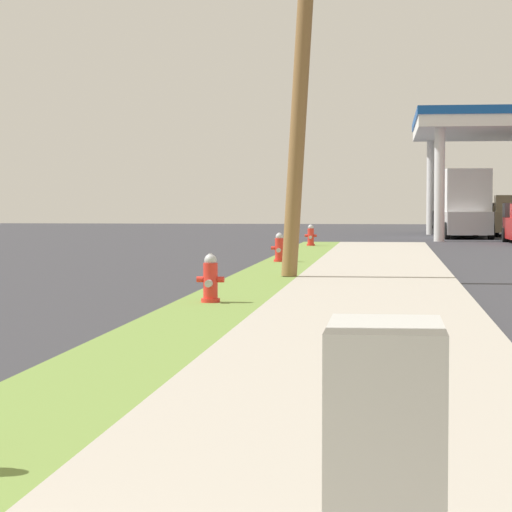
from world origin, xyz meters
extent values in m
cylinder|color=red|center=(0.57, 14.34, 0.15)|extent=(0.29, 0.29, 0.06)
cylinder|color=red|center=(0.57, 14.34, 0.42)|extent=(0.22, 0.22, 0.60)
sphere|color=#B2B2B7|center=(0.57, 14.34, 0.76)|extent=(0.19, 0.19, 0.19)
cylinder|color=#B2B2B7|center=(0.57, 14.34, 0.84)|extent=(0.06, 0.06, 0.05)
cylinder|color=red|center=(0.41, 14.34, 0.47)|extent=(0.10, 0.09, 0.09)
cylinder|color=red|center=(0.73, 14.34, 0.47)|extent=(0.10, 0.09, 0.09)
cylinder|color=#B2B2B7|center=(0.57, 14.17, 0.42)|extent=(0.11, 0.12, 0.11)
cylinder|color=red|center=(0.47, 25.82, 0.15)|extent=(0.29, 0.29, 0.06)
cylinder|color=red|center=(0.47, 25.82, 0.42)|extent=(0.22, 0.22, 0.60)
sphere|color=#B2B2B7|center=(0.47, 25.82, 0.76)|extent=(0.19, 0.19, 0.19)
cylinder|color=#B2B2B7|center=(0.47, 25.82, 0.84)|extent=(0.06, 0.06, 0.05)
cylinder|color=red|center=(0.31, 25.82, 0.47)|extent=(0.10, 0.09, 0.09)
cylinder|color=red|center=(0.63, 25.82, 0.47)|extent=(0.10, 0.09, 0.09)
cylinder|color=#B2B2B7|center=(0.47, 25.65, 0.42)|extent=(0.11, 0.12, 0.11)
cylinder|color=red|center=(0.54, 36.21, 0.15)|extent=(0.29, 0.29, 0.06)
cylinder|color=red|center=(0.54, 36.21, 0.42)|extent=(0.22, 0.22, 0.60)
sphere|color=#B2B2B7|center=(0.54, 36.21, 0.76)|extent=(0.19, 0.19, 0.19)
cylinder|color=#B2B2B7|center=(0.54, 36.21, 0.84)|extent=(0.06, 0.06, 0.05)
cylinder|color=red|center=(0.38, 36.21, 0.47)|extent=(0.10, 0.09, 0.09)
cylinder|color=red|center=(0.70, 36.21, 0.47)|extent=(0.10, 0.09, 0.09)
cylinder|color=#B2B2B7|center=(0.54, 36.04, 0.42)|extent=(0.11, 0.12, 0.11)
cylinder|color=olive|center=(1.47, 20.25, 4.18)|extent=(0.82, 0.39, 8.12)
cube|color=#B7B7B2|center=(3.26, 1.78, 0.66)|extent=(0.41, 0.68, 1.09)
cylinder|color=silver|center=(5.32, 44.34, 2.36)|extent=(0.44, 0.44, 4.72)
cylinder|color=silver|center=(5.32, 53.96, 2.36)|extent=(0.44, 0.44, 4.72)
cube|color=white|center=(8.30, 49.15, 4.97)|extent=(7.77, 11.42, 0.50)
cube|color=#144C9E|center=(8.30, 49.15, 5.40)|extent=(7.87, 11.52, 0.36)
cube|color=#47474C|center=(8.30, 44.34, 0.80)|extent=(0.70, 1.10, 1.60)
cube|color=#47474C|center=(8.30, 53.96, 0.80)|extent=(0.70, 1.10, 1.60)
cylinder|color=black|center=(7.97, 43.83, 0.30)|extent=(0.23, 0.60, 0.60)
cube|color=tan|center=(9.30, 53.84, 1.33)|extent=(2.02, 3.00, 0.24)
cylinder|color=black|center=(8.19, 50.56, 0.38)|extent=(0.26, 0.77, 0.76)
cylinder|color=black|center=(8.40, 54.85, 0.38)|extent=(0.26, 0.77, 0.76)
cube|color=black|center=(6.50, 56.25, 0.71)|extent=(2.18, 5.46, 1.00)
cube|color=black|center=(6.47, 55.28, 1.59)|extent=(1.91, 2.11, 0.76)
cube|color=black|center=(6.54, 57.44, 1.33)|extent=(1.98, 2.98, 0.24)
cylinder|color=black|center=(7.38, 54.07, 0.38)|extent=(0.25, 0.77, 0.76)
cylinder|color=black|center=(5.48, 54.13, 0.38)|extent=(0.25, 0.77, 0.76)
cylinder|color=black|center=(7.52, 58.37, 0.38)|extent=(0.25, 0.77, 0.76)
cylinder|color=black|center=(5.63, 58.43, 0.38)|extent=(0.25, 0.77, 0.76)
cube|color=#BCBCC1|center=(6.59, 49.45, 0.71)|extent=(2.32, 6.49, 1.00)
cube|color=white|center=(6.63, 48.68, 2.16)|extent=(2.16, 4.06, 1.90)
cube|color=#BCBCC1|center=(6.49, 51.49, 1.66)|extent=(1.94, 2.14, 0.90)
cylinder|color=black|center=(5.51, 52.04, 0.38)|extent=(0.26, 0.77, 0.76)
cylinder|color=black|center=(7.41, 52.14, 0.38)|extent=(0.26, 0.77, 0.76)
cylinder|color=black|center=(5.78, 46.75, 0.38)|extent=(0.26, 0.77, 0.76)
cylinder|color=black|center=(7.68, 46.85, 0.38)|extent=(0.26, 0.77, 0.76)
camera|label=1|loc=(3.28, -2.19, 1.65)|focal=77.42mm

